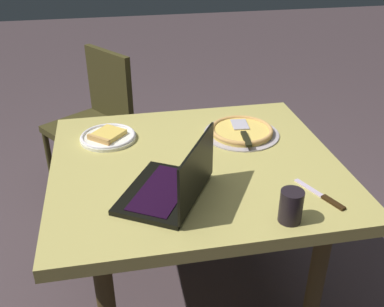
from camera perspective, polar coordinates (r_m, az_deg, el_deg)
name	(u,v)px	position (r m, az deg, el deg)	size (l,w,h in m)	color
ground_plane	(195,292)	(2.19, 0.37, -17.42)	(12.00, 12.00, 0.00)	#44363A
dining_table	(195,179)	(1.78, 0.43, -3.30)	(1.11, 1.00, 0.72)	tan
laptop	(173,186)	(1.51, -2.47, -4.19)	(0.38, 0.42, 0.22)	black
pizza_plate	(108,137)	(1.93, -10.77, 2.16)	(0.24, 0.24, 0.04)	white
pizza_tray	(242,131)	(1.95, 6.39, 2.89)	(0.33, 0.33, 0.03)	#A89DA2
table_knife	(324,197)	(1.59, 16.61, -5.38)	(0.10, 0.21, 0.01)	silver
drink_cup	(291,206)	(1.43, 12.62, -6.59)	(0.07, 0.07, 0.11)	black
chair_near	(97,117)	(2.67, -12.15, 4.65)	(0.56, 0.56, 0.88)	#383217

